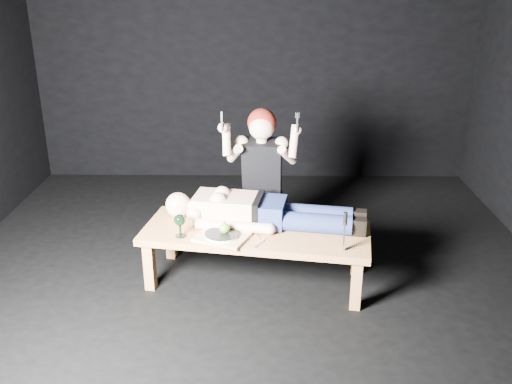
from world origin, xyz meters
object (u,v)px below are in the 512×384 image
(kneeling_woman, at_px, (263,178))
(lying_man, at_px, (266,208))
(table, at_px, (256,256))
(serving_tray, at_px, (222,237))
(carving_knife, at_px, (344,232))
(goblet, at_px, (180,226))

(kneeling_woman, bearing_deg, lying_man, -82.41)
(table, height_order, serving_tray, serving_tray)
(lying_man, bearing_deg, serving_tray, -130.68)
(serving_tray, height_order, carving_knife, carving_knife)
(lying_man, distance_m, carving_knife, 0.72)
(kneeling_woman, height_order, serving_tray, kneeling_woman)
(goblet, height_order, carving_knife, carving_knife)
(table, xyz_separation_m, serving_tray, (-0.26, -0.15, 0.24))
(kneeling_woman, relative_size, carving_knife, 4.46)
(serving_tray, distance_m, goblet, 0.33)
(table, height_order, carving_knife, carving_knife)
(kneeling_woman, bearing_deg, carving_knife, -53.14)
(goblet, relative_size, carving_knife, 0.61)
(lying_man, relative_size, goblet, 9.67)
(table, relative_size, serving_tray, 4.64)
(carving_knife, bearing_deg, lying_man, 150.24)
(lying_man, bearing_deg, carving_knife, -29.76)
(table, relative_size, lying_man, 0.99)
(table, bearing_deg, kneeling_woman, 94.50)
(table, height_order, goblet, goblet)
(serving_tray, xyz_separation_m, goblet, (-0.32, 0.03, 0.08))
(goblet, bearing_deg, serving_tray, -5.54)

